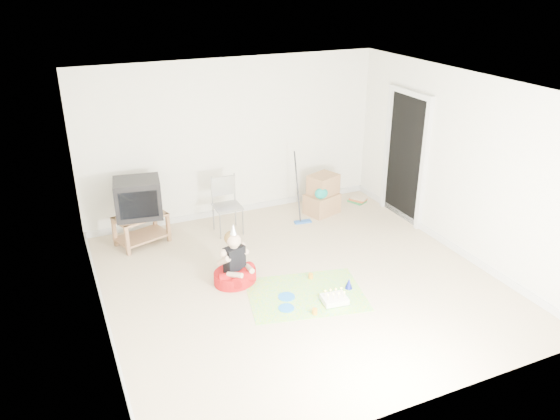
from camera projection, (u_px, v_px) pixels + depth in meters
name	position (u px, v px, depth m)	size (l,w,h in m)	color
ground	(299.00, 281.00, 7.31)	(5.00, 5.00, 0.00)	beige
doorway_recess	(406.00, 159.00, 8.82)	(0.02, 0.90, 2.05)	black
tv_stand	(141.00, 227.00, 8.21)	(0.85, 0.67, 0.46)	#916441
crt_tv	(138.00, 198.00, 8.02)	(0.66, 0.55, 0.57)	black
folding_chair	(228.00, 207.00, 8.50)	(0.41, 0.39, 0.91)	gray
cardboard_boxes	(322.00, 195.00, 9.24)	(0.63, 0.57, 0.67)	#A3774F
floor_mop	(303.00, 208.00, 8.89)	(0.29, 0.38, 1.14)	#2256AD
book_pile	(358.00, 199.00, 9.79)	(0.31, 0.35, 0.09)	#2A7F42
seated_woman	(235.00, 269.00, 7.22)	(0.75, 0.75, 0.86)	#B11011
party_mat	(306.00, 294.00, 7.01)	(1.47, 1.06, 0.01)	#FF35A4
birthday_cake	(334.00, 300.00, 6.82)	(0.34, 0.28, 0.15)	white
blue_plate_near	(286.00, 297.00, 6.94)	(0.22, 0.22, 0.01)	blue
blue_plate_far	(286.00, 308.00, 6.71)	(0.20, 0.20, 0.01)	blue
orange_cup_near	(311.00, 276.00, 7.35)	(0.06, 0.06, 0.07)	orange
orange_cup_far	(315.00, 311.00, 6.59)	(0.06, 0.06, 0.07)	orange
blue_party_hat	(349.00, 283.00, 7.11)	(0.10, 0.10, 0.15)	#1721A3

